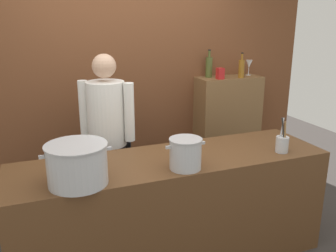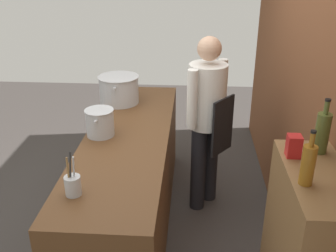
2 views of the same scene
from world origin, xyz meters
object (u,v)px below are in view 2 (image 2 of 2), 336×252
at_px(stockpot_small, 100,123).
at_px(utensil_crock, 73,185).
at_px(stockpot_large, 119,89).
at_px(chef, 207,113).
at_px(wine_bottle_olive, 322,132).
at_px(spice_tin_red, 294,146).
at_px(wine_bottle_amber, 308,164).

xyz_separation_m(stockpot_small, utensil_crock, (0.87, 0.02, -0.04)).
bearing_deg(stockpot_large, chef, 66.26).
distance_m(utensil_crock, wine_bottle_olive, 1.52).
xyz_separation_m(stockpot_small, spice_tin_red, (1.00, 1.31, 0.34)).
bearing_deg(stockpot_small, chef, 112.94).
bearing_deg(stockpot_small, stockpot_large, 178.39).
distance_m(chef, wine_bottle_amber, 1.76).
bearing_deg(wine_bottle_amber, stockpot_small, -134.07).
height_order(stockpot_small, wine_bottle_amber, wine_bottle_amber).
relative_size(stockpot_small, wine_bottle_amber, 1.07).
bearing_deg(wine_bottle_olive, wine_bottle_amber, -25.32).
height_order(stockpot_large, spice_tin_red, spice_tin_red).
height_order(wine_bottle_olive, spice_tin_red, wine_bottle_olive).
xyz_separation_m(chef, utensil_crock, (1.25, -0.87, 0.01)).
bearing_deg(spice_tin_red, wine_bottle_amber, 0.07).
distance_m(wine_bottle_olive, spice_tin_red, 0.18).
relative_size(chef, spice_tin_red, 13.39).
relative_size(utensil_crock, wine_bottle_olive, 0.94).
bearing_deg(stockpot_small, utensil_crock, 1.42).
bearing_deg(wine_bottle_olive, chef, -156.35).
xyz_separation_m(stockpot_small, wine_bottle_amber, (1.27, 1.31, 0.39)).
relative_size(stockpot_large, stockpot_small, 1.53).
bearing_deg(wine_bottle_amber, wine_bottle_olive, 154.68).
bearing_deg(utensil_crock, stockpot_small, -178.58).
relative_size(stockpot_small, wine_bottle_olive, 0.96).
distance_m(chef, utensil_crock, 1.52).
bearing_deg(stockpot_small, wine_bottle_olive, 57.45).
height_order(chef, utensil_crock, chef).
distance_m(utensil_crock, wine_bottle_amber, 1.42).
height_order(stockpot_small, utensil_crock, utensil_crock).
xyz_separation_m(stockpot_large, wine_bottle_olive, (1.70, 1.45, 0.38)).
distance_m(stockpot_large, utensil_crock, 1.63).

